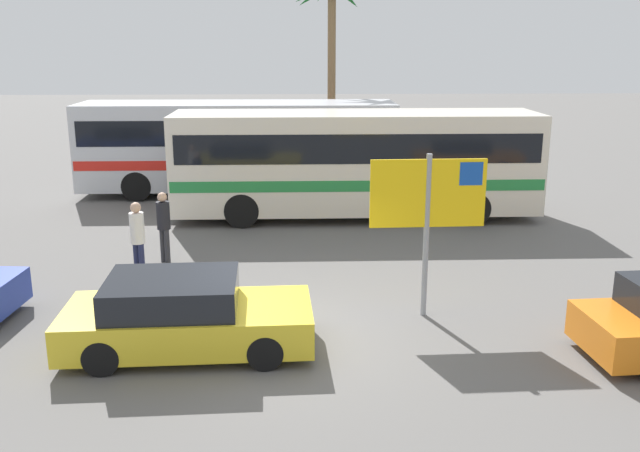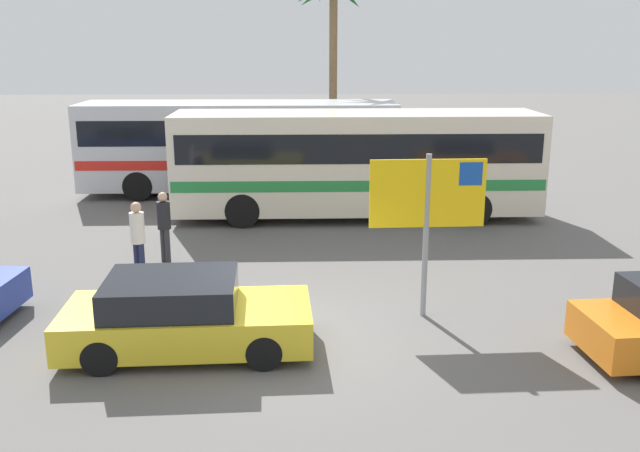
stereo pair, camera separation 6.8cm
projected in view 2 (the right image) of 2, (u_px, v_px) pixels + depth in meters
The scene contains 8 objects.
ground at pixel (279, 339), 12.62m from camera, with size 120.00×120.00×0.00m, color #605E5B.
bus_front_coach at pixel (356, 159), 20.99m from camera, with size 10.84×2.62×3.17m.
bus_rear_coach at pixel (240, 143), 24.35m from camera, with size 10.84×2.62×3.17m.
ferry_sign at pixel (430, 200), 13.15m from camera, with size 2.20×0.13×3.20m.
car_yellow at pixel (183, 316), 12.04m from camera, with size 4.32×2.06×1.32m.
pedestrian_near_sign at pixel (138, 234), 15.49m from camera, with size 0.32×0.32×1.80m.
pedestrian_crossing_lot at pixel (164, 221), 16.77m from camera, with size 0.32×0.32×1.74m.
palm_tree_seaside at pixel (333, 13), 27.22m from camera, with size 3.32×3.36×7.65m.
Camera 2 is at (0.37, -11.69, 5.23)m, focal length 39.20 mm.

